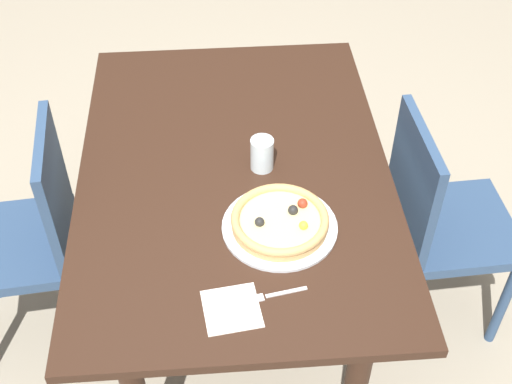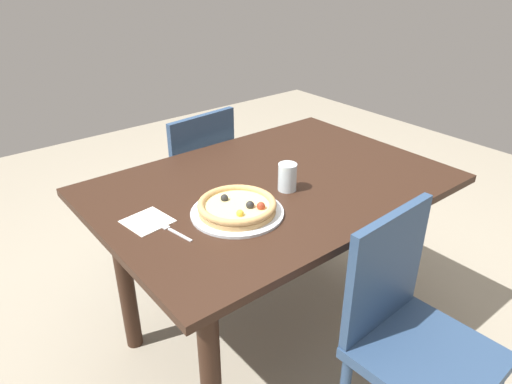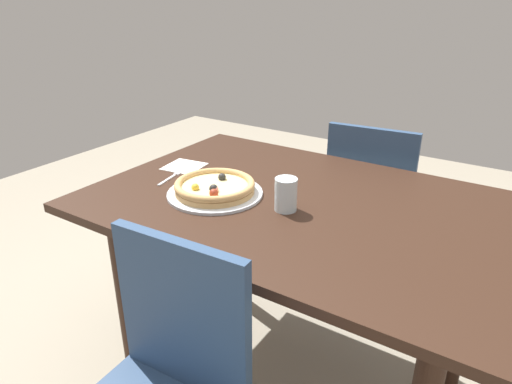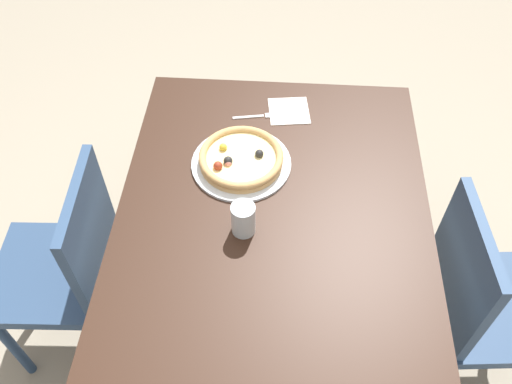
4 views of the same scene
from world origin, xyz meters
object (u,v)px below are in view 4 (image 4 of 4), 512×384
object	(u,v)px
plate	(241,163)
napkin	(289,111)
drinking_glass	(243,218)
pizza	(241,158)
fork	(260,116)
dining_table	(271,254)
chair_near	(69,266)
chair_far	(481,301)

from	to	relation	value
plate	napkin	xyz separation A→B (m)	(-0.27, 0.15, -0.00)
drinking_glass	pizza	bearing A→B (deg)	-173.38
fork	drinking_glass	bearing A→B (deg)	-102.39
dining_table	drinking_glass	distance (m)	0.19
plate	fork	bearing A→B (deg)	168.51
pizza	napkin	size ratio (longest dim) A/B	1.95
fork	drinking_glass	xyz separation A→B (m)	(0.49, -0.02, 0.05)
dining_table	fork	world-z (taller)	fork
dining_table	plate	bearing A→B (deg)	-156.34
pizza	chair_near	bearing A→B (deg)	-66.36
chair_far	plate	xyz separation A→B (m)	(-0.29, -0.80, 0.28)
plate	drinking_glass	world-z (taller)	drinking_glass
chair_far	fork	xyz separation A→B (m)	(-0.52, -0.75, 0.28)
pizza	chair_far	bearing A→B (deg)	70.09
chair_near	napkin	bearing A→B (deg)	-57.11
dining_table	fork	xyz separation A→B (m)	(-0.49, -0.07, 0.12)
chair_far	chair_near	bearing A→B (deg)	-96.86
chair_near	drinking_glass	bearing A→B (deg)	-92.95
plate	drinking_glass	size ratio (longest dim) A/B	3.05
dining_table	pizza	xyz separation A→B (m)	(-0.26, -0.11, 0.15)
dining_table	chair_near	xyz separation A→B (m)	(-0.01, -0.69, -0.16)
dining_table	chair_far	world-z (taller)	chair_far
napkin	dining_table	bearing A→B (deg)	-3.75
chair_near	drinking_glass	distance (m)	0.69
chair_far	napkin	xyz separation A→B (m)	(-0.56, -0.65, 0.28)
pizza	napkin	distance (m)	0.31
plate	dining_table	bearing A→B (deg)	23.66
plate	chair_far	bearing A→B (deg)	70.04
chair_far	drinking_glass	xyz separation A→B (m)	(-0.04, -0.77, 0.33)
dining_table	napkin	distance (m)	0.54
dining_table	drinking_glass	world-z (taller)	drinking_glass
chair_far	plate	world-z (taller)	chair_far
pizza	napkin	world-z (taller)	pizza
plate	drinking_glass	xyz separation A→B (m)	(0.25, 0.03, 0.05)
fork	napkin	xyz separation A→B (m)	(-0.03, 0.10, -0.00)
chair_near	pizza	world-z (taller)	chair_near
dining_table	drinking_glass	bearing A→B (deg)	-92.98
plate	fork	xyz separation A→B (m)	(-0.23, 0.05, -0.00)
chair_far	napkin	distance (m)	0.90
napkin	plate	bearing A→B (deg)	-28.95
chair_far	fork	distance (m)	0.96
chair_near	chair_far	size ratio (longest dim) A/B	1.00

